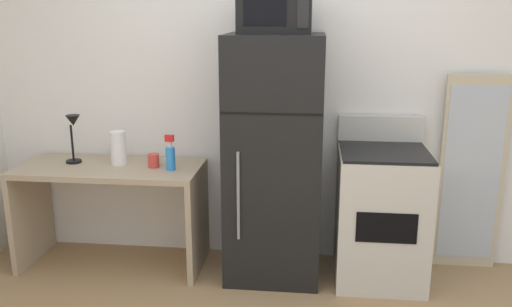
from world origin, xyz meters
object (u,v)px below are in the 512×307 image
object	(u,v)px
paper_towel_roll	(118,148)
refrigerator	(274,159)
desk_lamp	(73,131)
desk	(111,195)
spray_bottle	(170,156)
microwave	(275,13)
oven_range	(381,215)
coffee_mug	(154,161)
leaning_mirror	(471,174)

from	to	relation	value
paper_towel_roll	refrigerator	world-z (taller)	refrigerator
desk_lamp	paper_towel_roll	bearing A→B (deg)	1.71
desk	spray_bottle	world-z (taller)	spray_bottle
microwave	oven_range	distance (m)	1.52
coffee_mug	spray_bottle	xyz separation A→B (m)	(0.14, -0.05, 0.05)
desk	microwave	bearing A→B (deg)	-1.25
spray_bottle	oven_range	bearing A→B (deg)	1.62
desk	spray_bottle	distance (m)	0.56
desk_lamp	microwave	size ratio (longest dim) A/B	0.77
paper_towel_roll	microwave	world-z (taller)	microwave
coffee_mug	refrigerator	bearing A→B (deg)	-0.65
desk_lamp	coffee_mug	world-z (taller)	desk_lamp
desk_lamp	paper_towel_roll	xyz separation A→B (m)	(0.32, 0.01, -0.12)
oven_range	leaning_mirror	distance (m)	0.73
desk_lamp	refrigerator	world-z (taller)	refrigerator
paper_towel_roll	coffee_mug	xyz separation A→B (m)	(0.27, -0.05, -0.07)
spray_bottle	microwave	xyz separation A→B (m)	(0.71, 0.02, 0.95)
desk	spray_bottle	bearing A→B (deg)	-6.06
desk_lamp	oven_range	distance (m)	2.24
desk	leaning_mirror	size ratio (longest dim) A/B	0.93
refrigerator	microwave	size ratio (longest dim) A/B	3.63
desk	coffee_mug	distance (m)	0.42
microwave	leaning_mirror	distance (m)	1.78
desk_lamp	spray_bottle	xyz separation A→B (m)	(0.73, -0.09, -0.14)
spray_bottle	microwave	bearing A→B (deg)	1.88
leaning_mirror	microwave	bearing A→B (deg)	-168.77
refrigerator	oven_range	xyz separation A→B (m)	(0.73, -0.00, -0.37)
desk_lamp	coffee_mug	xyz separation A→B (m)	(0.59, -0.04, -0.19)
desk_lamp	oven_range	xyz separation A→B (m)	(2.17, -0.05, -0.52)
oven_range	leaning_mirror	world-z (taller)	leaning_mirror
refrigerator	oven_range	bearing A→B (deg)	-0.28
desk	leaning_mirror	xyz separation A→B (m)	(2.55, 0.25, 0.17)
paper_towel_roll	microwave	xyz separation A→B (m)	(1.12, -0.08, 0.93)
desk	refrigerator	world-z (taller)	refrigerator
refrigerator	oven_range	world-z (taller)	refrigerator
coffee_mug	microwave	distance (m)	1.32
desk_lamp	microwave	xyz separation A→B (m)	(1.44, -0.07, 0.81)
coffee_mug	spray_bottle	bearing A→B (deg)	-21.42
refrigerator	leaning_mirror	size ratio (longest dim) A/B	1.19
refrigerator	leaning_mirror	bearing A→B (deg)	10.37
desk	microwave	xyz separation A→B (m)	(1.17, -0.03, 1.27)
paper_towel_roll	spray_bottle	size ratio (longest dim) A/B	0.96
desk_lamp	spray_bottle	distance (m)	0.75
desk	paper_towel_roll	xyz separation A→B (m)	(0.06, 0.05, 0.34)
desk	paper_towel_roll	size ratio (longest dim) A/B	5.41
paper_towel_roll	spray_bottle	world-z (taller)	spray_bottle
desk_lamp	leaning_mirror	xyz separation A→B (m)	(2.81, 0.20, -0.29)
desk_lamp	spray_bottle	bearing A→B (deg)	-7.17
leaning_mirror	desk_lamp	bearing A→B (deg)	-175.84
refrigerator	microwave	xyz separation A→B (m)	(0.00, -0.02, 0.97)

